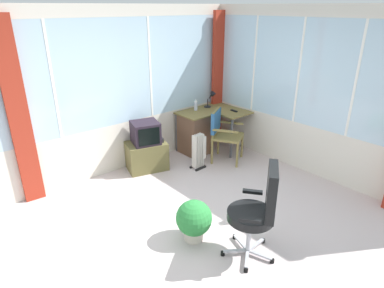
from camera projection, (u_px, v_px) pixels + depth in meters
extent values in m
cube|color=beige|center=(205.00, 235.00, 4.02)|extent=(5.74, 5.42, 0.06)
cube|color=silver|center=(113.00, 148.00, 5.42)|extent=(4.74, 0.06, 0.79)
cube|color=silver|center=(105.00, 75.00, 4.95)|extent=(4.65, 0.06, 1.61)
cube|color=silver|center=(99.00, 10.00, 4.61)|extent=(4.74, 0.06, 0.18)
cube|color=white|center=(52.00, 82.00, 4.48)|extent=(0.04, 0.07, 1.61)
cube|color=white|center=(149.00, 68.00, 5.43)|extent=(0.04, 0.07, 1.61)
cube|color=silver|center=(315.00, 151.00, 5.30)|extent=(0.06, 4.42, 0.79)
cube|color=silver|center=(327.00, 76.00, 4.84)|extent=(0.06, 4.33, 1.61)
cube|color=silver|center=(337.00, 10.00, 4.49)|extent=(0.06, 4.42, 0.18)
cube|color=white|center=(357.00, 81.00, 4.53)|extent=(0.07, 0.04, 1.61)
cube|color=white|center=(300.00, 72.00, 5.15)|extent=(0.07, 0.04, 1.61)
cube|color=white|center=(256.00, 65.00, 5.76)|extent=(0.07, 0.04, 1.61)
cube|color=#A82F1E|center=(18.00, 116.00, 4.25)|extent=(0.26, 0.09, 2.48)
cube|color=#A82F1E|center=(218.00, 79.00, 6.37)|extent=(0.26, 0.08, 2.48)
cube|color=olive|center=(207.00, 111.00, 6.12)|extent=(1.12, 0.57, 0.02)
cube|color=olive|center=(236.00, 113.00, 5.96)|extent=(0.57, 0.38, 0.02)
cube|color=brown|center=(193.00, 134.00, 6.07)|extent=(0.40, 0.53, 0.73)
cylinder|color=#4C4C51|center=(231.00, 139.00, 5.86)|extent=(0.04, 0.04, 0.74)
cylinder|color=#4C4C51|center=(177.00, 133.00, 6.13)|extent=(0.04, 0.04, 0.74)
cylinder|color=black|center=(208.00, 107.00, 6.28)|extent=(0.13, 0.13, 0.02)
cylinder|color=black|center=(208.00, 103.00, 6.25)|extent=(0.02, 0.02, 0.14)
cylinder|color=black|center=(211.00, 95.00, 6.21)|extent=(0.04, 0.07, 0.14)
cone|color=black|center=(214.00, 94.00, 6.20)|extent=(0.12, 0.12, 0.12)
cube|color=black|center=(234.00, 111.00, 6.03)|extent=(0.06, 0.15, 0.02)
cylinder|color=silver|center=(196.00, 106.00, 6.07)|extent=(0.06, 0.06, 0.16)
cone|color=white|center=(196.00, 100.00, 6.02)|extent=(0.06, 0.06, 0.06)
cylinder|color=olive|center=(237.00, 156.00, 5.56)|extent=(0.04, 0.04, 0.43)
cylinder|color=olive|center=(242.00, 146.00, 5.94)|extent=(0.04, 0.04, 0.43)
cylinder|color=olive|center=(212.00, 152.00, 5.68)|extent=(0.04, 0.04, 0.43)
cylinder|color=olive|center=(218.00, 143.00, 6.07)|extent=(0.04, 0.04, 0.43)
cube|color=olive|center=(228.00, 137.00, 5.72)|extent=(0.66, 0.66, 0.04)
cube|color=olive|center=(216.00, 122.00, 5.69)|extent=(0.39, 0.25, 0.44)
cube|color=#2D5D90|center=(216.00, 121.00, 5.68)|extent=(0.42, 0.28, 0.37)
cube|color=olive|center=(225.00, 131.00, 5.46)|extent=(0.26, 0.39, 0.03)
cube|color=olive|center=(231.00, 123.00, 5.84)|extent=(0.26, 0.39, 0.03)
cube|color=#B7B7BF|center=(247.00, 259.00, 3.53)|extent=(0.25, 0.20, 0.02)
cylinder|color=black|center=(246.00, 270.00, 3.42)|extent=(0.05, 0.05, 0.05)
cube|color=#B7B7BF|center=(260.00, 255.00, 3.59)|extent=(0.12, 0.28, 0.02)
cylinder|color=black|center=(272.00, 261.00, 3.54)|extent=(0.05, 0.05, 0.05)
cube|color=#B7B7BF|center=(256.00, 245.00, 3.75)|extent=(0.28, 0.04, 0.02)
cylinder|color=black|center=(263.00, 241.00, 3.84)|extent=(0.05, 0.05, 0.05)
cube|color=#B7B7BF|center=(241.00, 243.00, 3.78)|extent=(0.12, 0.28, 0.02)
cylinder|color=black|center=(235.00, 237.00, 3.90)|extent=(0.05, 0.05, 0.05)
cube|color=#B7B7BF|center=(235.00, 251.00, 3.65)|extent=(0.25, 0.19, 0.02)
cylinder|color=black|center=(223.00, 253.00, 3.64)|extent=(0.05, 0.05, 0.05)
cylinder|color=#B7B7BF|center=(249.00, 234.00, 3.58)|extent=(0.05, 0.05, 0.41)
cylinder|color=black|center=(250.00, 215.00, 3.48)|extent=(0.50, 0.50, 0.09)
cube|color=black|center=(271.00, 192.00, 3.32)|extent=(0.39, 0.33, 0.54)
cube|color=black|center=(253.00, 192.00, 3.67)|extent=(0.17, 0.21, 0.04)
cube|color=black|center=(250.00, 220.00, 3.19)|extent=(0.17, 0.21, 0.04)
cube|color=brown|center=(147.00, 156.00, 5.50)|extent=(0.74, 0.61, 0.47)
cube|color=black|center=(145.00, 133.00, 5.34)|extent=(0.52, 0.50, 0.36)
cube|color=black|center=(149.00, 137.00, 5.17)|extent=(0.33, 0.11, 0.28)
cube|color=#262628|center=(154.00, 140.00, 5.45)|extent=(0.31, 0.29, 0.07)
cube|color=silver|center=(194.00, 152.00, 5.44)|extent=(0.02, 0.10, 0.57)
cube|color=silver|center=(196.00, 151.00, 5.47)|extent=(0.02, 0.10, 0.57)
cube|color=silver|center=(198.00, 151.00, 5.50)|extent=(0.02, 0.10, 0.57)
cube|color=silver|center=(200.00, 150.00, 5.52)|extent=(0.02, 0.10, 0.57)
cube|color=silver|center=(202.00, 149.00, 5.55)|extent=(0.02, 0.10, 0.57)
cube|color=black|center=(201.00, 168.00, 5.57)|extent=(0.23, 0.04, 0.03)
cube|color=black|center=(195.00, 166.00, 5.66)|extent=(0.23, 0.04, 0.03)
cube|color=silver|center=(203.00, 147.00, 5.56)|extent=(0.05, 0.09, 0.40)
cylinder|color=beige|center=(194.00, 234.00, 3.89)|extent=(0.23, 0.23, 0.13)
sphere|color=#2D863C|center=(194.00, 218.00, 3.80)|extent=(0.42, 0.42, 0.42)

